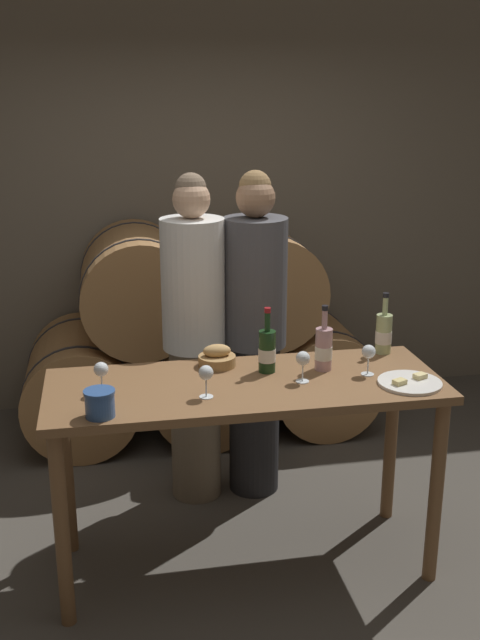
% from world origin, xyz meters
% --- Properties ---
extents(ground_plane, '(10.00, 10.00, 0.00)m').
position_xyz_m(ground_plane, '(0.00, 0.00, 0.00)').
color(ground_plane, '#4C473F').
extents(stone_wall_back, '(10.00, 0.12, 3.20)m').
position_xyz_m(stone_wall_back, '(0.00, 2.14, 1.60)').
color(stone_wall_back, '#706656').
rests_on(stone_wall_back, ground_plane).
extents(barrel_stack, '(2.27, 0.90, 1.36)m').
position_xyz_m(barrel_stack, '(0.00, 1.57, 0.61)').
color(barrel_stack, '#9E7042').
rests_on(barrel_stack, ground_plane).
extents(tasting_table, '(1.77, 0.66, 0.94)m').
position_xyz_m(tasting_table, '(0.00, 0.00, 0.81)').
color(tasting_table, brown).
rests_on(tasting_table, ground_plane).
extents(person_left, '(0.33, 0.33, 1.79)m').
position_xyz_m(person_left, '(-0.14, 0.70, 0.92)').
color(person_left, '#756651').
rests_on(person_left, ground_plane).
extents(person_right, '(0.34, 0.34, 1.80)m').
position_xyz_m(person_right, '(0.19, 0.70, 0.92)').
color(person_right, '#232326').
rests_on(person_right, ground_plane).
extents(wine_bottle_red, '(0.08, 0.08, 0.31)m').
position_xyz_m(wine_bottle_red, '(0.12, 0.11, 1.04)').
color(wine_bottle_red, '#193819').
rests_on(wine_bottle_red, tasting_table).
extents(wine_bottle_white, '(0.08, 0.08, 0.31)m').
position_xyz_m(wine_bottle_white, '(0.74, 0.26, 1.04)').
color(wine_bottle_white, '#ADBC7F').
rests_on(wine_bottle_white, tasting_table).
extents(wine_bottle_rose, '(0.08, 0.08, 0.31)m').
position_xyz_m(wine_bottle_rose, '(0.39, 0.09, 1.04)').
color(wine_bottle_rose, '#BC8E93').
rests_on(wine_bottle_rose, tasting_table).
extents(blue_crock, '(0.13, 0.13, 0.11)m').
position_xyz_m(blue_crock, '(-0.64, -0.25, 1.00)').
color(blue_crock, '#335693').
rests_on(blue_crock, tasting_table).
extents(bread_basket, '(0.18, 0.18, 0.11)m').
position_xyz_m(bread_basket, '(-0.09, 0.23, 0.98)').
color(bread_basket, '#A87F4C').
rests_on(bread_basket, tasting_table).
extents(cheese_plate, '(0.28, 0.28, 0.04)m').
position_xyz_m(cheese_plate, '(0.71, -0.16, 0.95)').
color(cheese_plate, white).
rests_on(cheese_plate, tasting_table).
extents(wine_glass_far_left, '(0.06, 0.06, 0.14)m').
position_xyz_m(wine_glass_far_left, '(-0.63, -0.01, 1.04)').
color(wine_glass_far_left, white).
rests_on(wine_glass_far_left, tasting_table).
extents(wine_glass_left, '(0.06, 0.06, 0.14)m').
position_xyz_m(wine_glass_left, '(-0.20, -0.13, 1.04)').
color(wine_glass_left, white).
rests_on(wine_glass_left, tasting_table).
extents(wine_glass_center, '(0.06, 0.06, 0.14)m').
position_xyz_m(wine_glass_center, '(0.25, -0.04, 1.04)').
color(wine_glass_center, white).
rests_on(wine_glass_center, tasting_table).
extents(wine_glass_right, '(0.06, 0.06, 0.14)m').
position_xyz_m(wine_glass_right, '(0.57, -0.01, 1.04)').
color(wine_glass_right, white).
rests_on(wine_glass_right, tasting_table).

